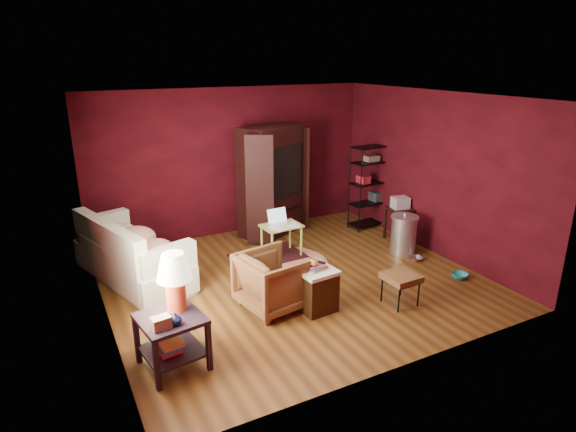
% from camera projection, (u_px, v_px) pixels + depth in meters
% --- Properties ---
extents(room, '(5.54, 5.04, 2.84)m').
position_uv_depth(room, '(292.00, 195.00, 7.06)').
color(room, brown).
rests_on(room, ground).
extents(sofa, '(1.32, 2.39, 0.90)m').
position_uv_depth(sofa, '(132.00, 252.00, 7.44)').
color(sofa, white).
rests_on(sofa, ground).
extents(armchair, '(0.92, 0.97, 0.87)m').
position_uv_depth(armchair, '(274.00, 278.00, 6.60)').
color(armchair, black).
rests_on(armchair, ground).
extents(pet_bowl_steel, '(0.24, 0.08, 0.24)m').
position_uv_depth(pet_bowl_steel, '(416.00, 254.00, 8.22)').
color(pet_bowl_steel, '#B2B5B9').
rests_on(pet_bowl_steel, ground).
extents(pet_bowl_turquoise, '(0.27, 0.13, 0.26)m').
position_uv_depth(pet_bowl_turquoise, '(460.00, 271.00, 7.56)').
color(pet_bowl_turquoise, teal).
rests_on(pet_bowl_turquoise, ground).
extents(vase, '(0.18, 0.18, 0.13)m').
position_uv_depth(vase, '(176.00, 319.00, 5.09)').
color(vase, '#0C153D').
rests_on(vase, side_table).
extents(mug, '(0.15, 0.13, 0.13)m').
position_uv_depth(mug, '(314.00, 261.00, 6.41)').
color(mug, '#D2BB67').
rests_on(mug, hamper).
extents(side_table, '(0.75, 0.75, 1.31)m').
position_uv_depth(side_table, '(173.00, 300.00, 5.29)').
color(side_table, black).
rests_on(side_table, ground).
extents(sofa_cushions, '(1.48, 2.39, 0.93)m').
position_uv_depth(sofa_cushions, '(130.00, 253.00, 7.40)').
color(sofa_cushions, white).
rests_on(sofa_cushions, sofa).
extents(hamper, '(0.54, 0.54, 0.69)m').
position_uv_depth(hamper, '(316.00, 289.00, 6.58)').
color(hamper, '#43250F').
rests_on(hamper, ground).
extents(footstool, '(0.46, 0.46, 0.46)m').
position_uv_depth(footstool, '(401.00, 278.00, 6.69)').
color(footstool, black).
rests_on(footstool, ground).
extents(rug_round, '(1.61, 1.61, 0.01)m').
position_uv_depth(rug_round, '(286.00, 263.00, 8.15)').
color(rug_round, beige).
rests_on(rug_round, ground).
extents(rug_oriental, '(1.25, 0.86, 0.01)m').
position_uv_depth(rug_oriental, '(268.00, 256.00, 8.40)').
color(rug_oriental, '#441217').
rests_on(rug_oriental, ground).
extents(laptop_desk, '(0.69, 0.56, 0.82)m').
position_uv_depth(laptop_desk, '(281.00, 228.00, 8.30)').
color(laptop_desk, '#C2D05F').
rests_on(laptop_desk, ground).
extents(tv_armoire, '(1.51, 1.27, 2.11)m').
position_uv_depth(tv_armoire, '(272.00, 179.00, 9.20)').
color(tv_armoire, black).
rests_on(tv_armoire, ground).
extents(wire_shelving, '(0.84, 0.42, 1.67)m').
position_uv_depth(wire_shelving, '(371.00, 183.00, 9.60)').
color(wire_shelving, black).
rests_on(wire_shelving, ground).
extents(small_stand, '(0.49, 0.49, 0.85)m').
position_uv_depth(small_stand, '(400.00, 208.00, 8.96)').
color(small_stand, black).
rests_on(small_stand, ground).
extents(trash_can, '(0.57, 0.57, 0.76)m').
position_uv_depth(trash_can, '(404.00, 235.00, 8.42)').
color(trash_can, silver).
rests_on(trash_can, ground).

